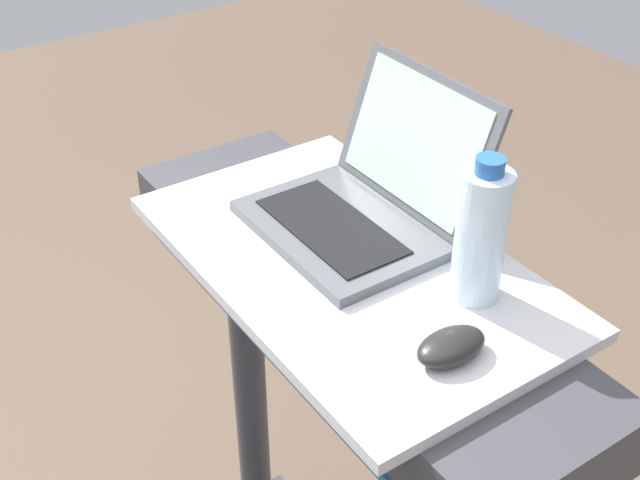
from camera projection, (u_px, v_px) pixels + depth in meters
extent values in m
cylinder|color=#38383D|center=(250.00, 386.00, 1.76)|extent=(0.07, 0.07, 0.82)
cube|color=#38383D|center=(347.00, 297.00, 1.27)|extent=(0.90, 0.28, 0.11)
cube|color=#0C3F19|center=(267.00, 331.00, 1.20)|extent=(0.24, 0.01, 0.06)
cube|color=#1E598C|center=(269.00, 354.00, 1.23)|extent=(0.81, 0.00, 0.02)
cube|color=silver|center=(348.00, 263.00, 1.23)|extent=(0.67, 0.40, 0.02)
cube|color=#515459|center=(339.00, 228.00, 1.27)|extent=(0.30, 0.22, 0.02)
cube|color=black|center=(331.00, 226.00, 1.26)|extent=(0.25, 0.12, 0.00)
cube|color=#515459|center=(416.00, 140.00, 1.28)|extent=(0.30, 0.08, 0.21)
cube|color=#B2E0B7|center=(413.00, 140.00, 1.27)|extent=(0.27, 0.06, 0.18)
ellipsoid|color=black|center=(451.00, 346.00, 1.04)|extent=(0.06, 0.10, 0.03)
cylinder|color=silver|center=(481.00, 237.00, 1.10)|extent=(0.07, 0.07, 0.19)
cylinder|color=#2659A5|center=(490.00, 166.00, 1.04)|extent=(0.04, 0.04, 0.02)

